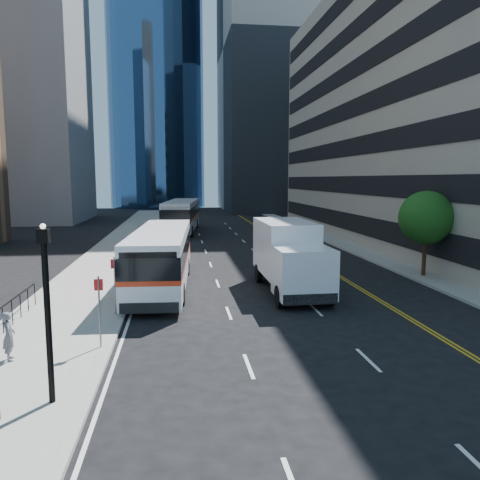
{
  "coord_description": "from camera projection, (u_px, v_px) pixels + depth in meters",
  "views": [
    {
      "loc": [
        -5.63,
        -18.13,
        5.94
      ],
      "look_at": [
        -2.51,
        5.67,
        2.8
      ],
      "focal_mm": 35.0,
      "sensor_mm": 36.0,
      "label": 1
    }
  ],
  "objects": [
    {
      "name": "glass_tower",
      "position": [
        154.0,
        13.0,
        96.41
      ],
      "size": [
        20.0,
        20.0,
        80.0
      ],
      "primitive_type": "cylinder",
      "color": "#2F517F",
      "rests_on": "ground"
    },
    {
      "name": "pedestrian",
      "position": [
        9.0,
        336.0,
        14.96
      ],
      "size": [
        0.54,
        0.67,
        1.6
      ],
      "primitive_type": "imported",
      "rotation": [
        0.0,
        0.0,
        1.89
      ],
      "color": "#5D5D65",
      "rests_on": "sidewalk_west"
    },
    {
      "name": "bus_front",
      "position": [
        162.0,
        256.0,
        25.56
      ],
      "size": [
        3.37,
        12.54,
        3.2
      ],
      "rotation": [
        0.0,
        0.0,
        -0.05
      ],
      "color": "white",
      "rests_on": "ground"
    },
    {
      "name": "sidewalk_east",
      "position": [
        332.0,
        240.0,
        45.04
      ],
      "size": [
        2.0,
        90.0,
        0.15
      ],
      "primitive_type": "cube",
      "color": "gray",
      "rests_on": "ground"
    },
    {
      "name": "box_truck",
      "position": [
        289.0,
        256.0,
        24.58
      ],
      "size": [
        2.76,
        7.7,
        3.67
      ],
      "rotation": [
        0.0,
        0.0,
        0.01
      ],
      "color": "white",
      "rests_on": "ground"
    },
    {
      "name": "sidewalk_west",
      "position": [
        126.0,
        244.0,
        42.54
      ],
      "size": [
        5.0,
        90.0,
        0.15
      ],
      "primitive_type": "cube",
      "color": "gray",
      "rests_on": "ground"
    },
    {
      "name": "office_tower_north",
      "position": [
        302.0,
        51.0,
        88.53
      ],
      "size": [
        30.0,
        28.0,
        60.0
      ],
      "primitive_type": "cube",
      "color": "gray",
      "rests_on": "ground"
    },
    {
      "name": "midrise_west",
      "position": [
        14.0,
        95.0,
        64.57
      ],
      "size": [
        18.0,
        18.0,
        35.0
      ],
      "primitive_type": "cube",
      "color": "gray",
      "rests_on": "ground"
    },
    {
      "name": "bus_rear",
      "position": [
        182.0,
        215.0,
        52.2
      ],
      "size": [
        4.42,
        13.93,
        3.53
      ],
      "rotation": [
        0.0,
        0.0,
        -0.11
      ],
      "color": "silver",
      "rests_on": "ground"
    },
    {
      "name": "ground",
      "position": [
        318.0,
        324.0,
        19.32
      ],
      "size": [
        160.0,
        160.0,
        0.0
      ],
      "primitive_type": "plane",
      "color": "black",
      "rests_on": "ground"
    },
    {
      "name": "street_tree",
      "position": [
        426.0,
        218.0,
        27.87
      ],
      "size": [
        3.2,
        3.2,
        5.1
      ],
      "color": "#332114",
      "rests_on": "sidewalk_east"
    },
    {
      "name": "lamp_post",
      "position": [
        47.0,
        306.0,
        11.91
      ],
      "size": [
        0.28,
        0.28,
        4.56
      ],
      "color": "black",
      "rests_on": "sidewalk_west"
    }
  ]
}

